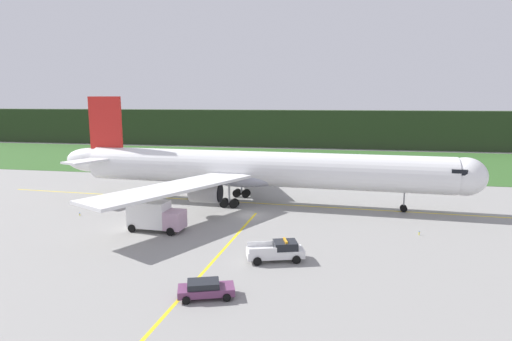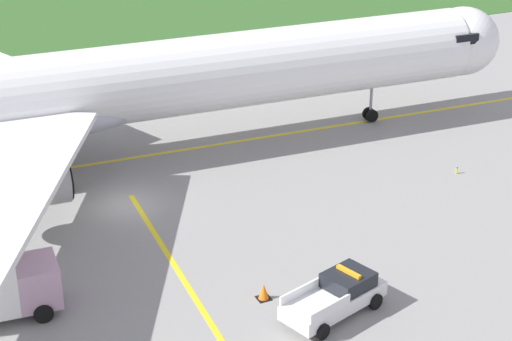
% 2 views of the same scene
% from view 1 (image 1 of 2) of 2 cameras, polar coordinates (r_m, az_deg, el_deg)
% --- Properties ---
extents(ground, '(320.00, 320.00, 0.00)m').
position_cam_1_polar(ground, '(53.93, -0.88, -6.09)').
color(ground, gray).
extents(grass_verge, '(320.00, 48.46, 0.04)m').
position_cam_1_polar(grass_verge, '(102.06, 4.80, 1.34)').
color(grass_verge, '#2F5824').
rests_on(grass_verge, ground).
extents(distant_tree_line, '(288.00, 7.37, 11.45)m').
position_cam_1_polar(distant_tree_line, '(132.68, 6.30, 5.69)').
color(distant_tree_line, '#26371E').
rests_on(distant_tree_line, ground).
extents(taxiway_centerline_main, '(81.88, 3.92, 0.01)m').
position_cam_1_polar(taxiway_centerline_main, '(59.90, 0.52, -4.49)').
color(taxiway_centerline_main, yellow).
rests_on(taxiway_centerline_main, ground).
extents(taxiway_centerline_spur, '(1.92, 36.58, 0.01)m').
position_cam_1_polar(taxiway_centerline_spur, '(38.17, -6.54, -12.89)').
color(taxiway_centerline_spur, yellow).
rests_on(taxiway_centerline_spur, ground).
extents(airliner, '(60.36, 47.01, 15.09)m').
position_cam_1_polar(airliner, '(59.09, -0.24, 0.16)').
color(airliner, white).
rests_on(airliner, ground).
extents(ops_pickup_truck, '(5.55, 3.45, 1.94)m').
position_cam_1_polar(ops_pickup_truck, '(39.11, 2.94, -10.86)').
color(ops_pickup_truck, white).
rests_on(ops_pickup_truck, ground).
extents(catering_truck, '(6.43, 3.02, 3.54)m').
position_cam_1_polar(catering_truck, '(48.55, -13.58, -5.95)').
color(catering_truck, '#B894AD').
rests_on(catering_truck, ground).
extents(staff_car, '(4.50, 2.99, 1.30)m').
position_cam_1_polar(staff_car, '(32.56, -6.90, -15.66)').
color(staff_car, '#65335A').
rests_on(staff_car, ground).
extents(apron_cone, '(0.65, 0.65, 0.81)m').
position_cam_1_polar(apron_cone, '(41.92, -0.14, -10.17)').
color(apron_cone, black).
rests_on(apron_cone, ground).
extents(taxiway_edge_light_east, '(0.12, 0.12, 0.48)m').
position_cam_1_polar(taxiway_edge_light_east, '(49.45, 21.31, -7.90)').
color(taxiway_edge_light_east, yellow).
rests_on(taxiway_edge_light_east, ground).
extents(taxiway_edge_light_west, '(0.12, 0.12, 0.42)m').
position_cam_1_polar(taxiway_edge_light_west, '(58.06, -22.85, -5.48)').
color(taxiway_edge_light_west, yellow).
rests_on(taxiway_edge_light_west, ground).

